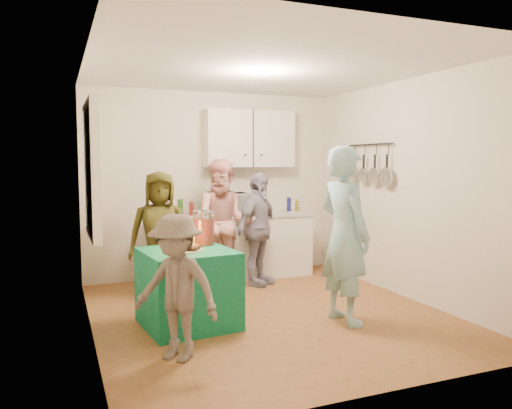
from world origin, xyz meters
name	(u,v)px	position (x,y,z in m)	size (l,w,h in m)	color
floor	(268,313)	(0.00, 0.00, 0.00)	(4.00, 4.00, 0.00)	brown
ceiling	(269,67)	(0.00, 0.00, 2.60)	(4.00, 4.00, 0.00)	white
back_wall	(213,185)	(0.00, 2.00, 1.30)	(3.60, 3.60, 0.00)	silver
left_wall	(89,198)	(-1.80, 0.00, 1.30)	(4.00, 4.00, 0.00)	silver
right_wall	(407,189)	(1.80, 0.00, 1.30)	(4.00, 4.00, 0.00)	silver
window_night	(89,170)	(-1.77, 0.30, 1.55)	(0.04, 1.00, 1.20)	black
counter	(233,247)	(0.20, 1.70, 0.43)	(2.20, 0.58, 0.86)	white
countertop	(233,215)	(0.20, 1.70, 0.89)	(2.24, 0.62, 0.05)	beige
upper_cabinet	(249,139)	(0.50, 1.85, 1.95)	(1.30, 0.30, 0.80)	white
pot_rack	(368,164)	(1.72, 0.70, 1.60)	(0.12, 1.00, 0.60)	black
microwave	(228,203)	(0.13, 1.70, 1.05)	(0.52, 0.35, 0.29)	white
party_table	(188,288)	(-0.89, -0.06, 0.38)	(0.85, 0.85, 0.76)	#117047
donut_cake	(184,242)	(-0.93, -0.08, 0.85)	(0.38, 0.38, 0.18)	#381C0C
punch_jar	(204,229)	(-0.66, 0.19, 0.93)	(0.22, 0.22, 0.34)	red
man_birthday	(345,235)	(0.60, -0.54, 0.89)	(0.65, 0.43, 1.79)	#9DD4E4
woman_back_left	(160,234)	(-0.93, 1.14, 0.76)	(0.74, 0.48, 1.52)	brown
woman_back_center	(225,224)	(-0.07, 1.27, 0.83)	(0.81, 0.63, 1.66)	#E47877
woman_back_right	(258,229)	(0.37, 1.20, 0.75)	(0.88, 0.36, 1.49)	#191139
child_near_left	(176,288)	(-1.19, -0.86, 0.60)	(0.78, 0.45, 1.21)	#5B5049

